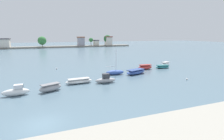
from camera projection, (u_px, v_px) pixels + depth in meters
ground_plane at (42, 124)px, 17.33m from camera, size 400.00×400.00×0.00m
moored_boat_1 at (16, 91)px, 25.30m from camera, size 3.73×1.16×1.62m
moored_boat_2 at (50, 88)px, 27.32m from camera, size 3.81×2.64×1.18m
moored_boat_3 at (79, 81)px, 31.72m from camera, size 4.93×1.85×0.91m
moored_boat_4 at (106, 80)px, 32.06m from camera, size 3.89×1.49×1.72m
moored_boat_5 at (115, 72)px, 38.68m from camera, size 4.17×2.00×5.56m
moored_boat_6 at (136, 72)px, 39.21m from camera, size 5.61×3.54×1.07m
moored_boat_7 at (145, 67)px, 44.55m from camera, size 3.80×1.63×1.21m
moored_boat_8 at (162, 67)px, 46.11m from camera, size 4.01×1.86×0.85m
moored_boat_9 at (165, 64)px, 49.88m from camera, size 3.84×2.83×1.08m
mooring_buoy_0 at (57, 69)px, 44.45m from camera, size 0.41×0.41×0.41m
mooring_buoy_1 at (187, 79)px, 34.13m from camera, size 0.35×0.35×0.35m
distant_shoreline at (49, 44)px, 117.74m from camera, size 122.64×7.36×8.44m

